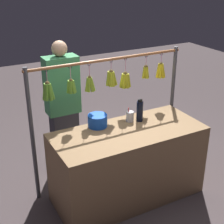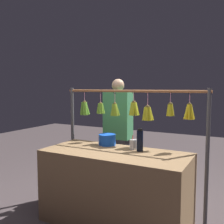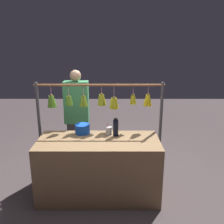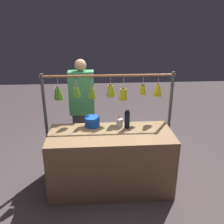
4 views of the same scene
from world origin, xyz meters
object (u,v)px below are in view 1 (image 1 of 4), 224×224
blue_bucket (98,121)px  water_bottle (140,111)px  drink_cup (130,116)px  vendor_person (63,110)px

blue_bucket → water_bottle: bearing=168.3°
blue_bucket → drink_cup: bearing=172.1°
blue_bucket → drink_cup: (-0.37, 0.05, -0.01)m
vendor_person → blue_bucket: bearing=104.7°
drink_cup → vendor_person: (0.54, -0.67, -0.07)m
drink_cup → blue_bucket: bearing=-7.9°
water_bottle → drink_cup: (0.10, -0.05, -0.06)m
drink_cup → vendor_person: vendor_person is taller
blue_bucket → vendor_person: 0.64m
water_bottle → vendor_person: vendor_person is taller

